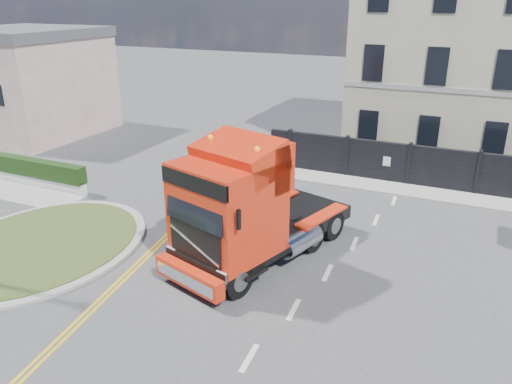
% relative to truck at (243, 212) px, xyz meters
% --- Properties ---
extents(ground, '(120.00, 120.00, 0.00)m').
position_rel_truck_xyz_m(ground, '(-0.19, 1.03, -1.93)').
color(ground, '#424244').
rests_on(ground, ground).
extents(traffic_island, '(6.80, 6.80, 0.17)m').
position_rel_truck_xyz_m(traffic_island, '(-7.19, -1.97, -1.85)').
color(traffic_island, '#969691').
rests_on(traffic_island, ground).
extents(hedge_wall, '(8.00, 0.55, 1.35)m').
position_rel_truck_xyz_m(hedge_wall, '(-13.19, 2.53, -1.19)').
color(hedge_wall, silver).
rests_on(hedge_wall, ground).
extents(pavement_side, '(8.50, 1.80, 0.10)m').
position_rel_truck_xyz_m(pavement_side, '(-13.19, 1.43, -1.88)').
color(pavement_side, '#969691').
rests_on(pavement_side, ground).
extents(seaside_bldg_pink, '(8.00, 8.00, 6.00)m').
position_rel_truck_xyz_m(seaside_bldg_pink, '(-20.19, 10.03, 1.07)').
color(seaside_bldg_pink, beige).
rests_on(seaside_bldg_pink, ground).
extents(hoarding_fence, '(18.80, 0.25, 2.00)m').
position_rel_truck_xyz_m(hoarding_fence, '(6.36, 10.03, -0.93)').
color(hoarding_fence, black).
rests_on(hoarding_fence, ground).
extents(georgian_building, '(12.30, 10.30, 12.80)m').
position_rel_truck_xyz_m(georgian_building, '(5.81, 17.53, 3.84)').
color(georgian_building, '#BEB597').
rests_on(georgian_building, ground).
extents(pavement_far, '(20.00, 1.60, 0.12)m').
position_rel_truck_xyz_m(pavement_far, '(5.81, 9.13, -1.87)').
color(pavement_far, '#969691').
rests_on(pavement_far, ground).
extents(truck, '(4.64, 7.66, 4.31)m').
position_rel_truck_xyz_m(truck, '(0.00, 0.00, 0.00)').
color(truck, black).
rests_on(truck, ground).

